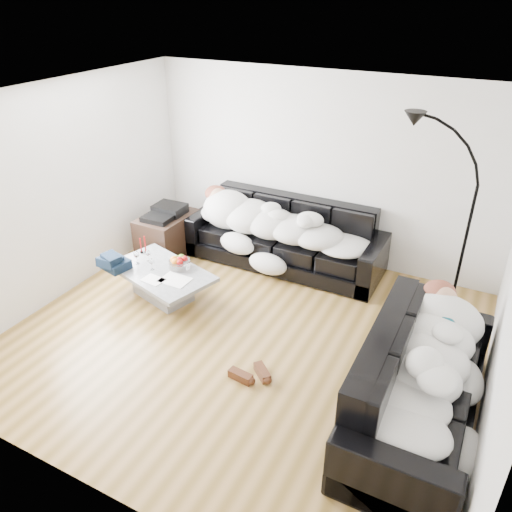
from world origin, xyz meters
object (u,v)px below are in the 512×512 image
at_px(candle_left, 141,246).
at_px(av_cabinet, 168,234).
at_px(wine_glass_c, 152,264).
at_px(candle_right, 145,245).
at_px(sofa_right, 421,381).
at_px(sleeper_back, 283,223).
at_px(floor_lamp, 465,243).
at_px(wine_glass_b, 137,258).
at_px(fruit_bowl, 180,262).
at_px(wine_glass_a, 148,256).
at_px(stereo, 166,211).
at_px(sofa_back, 284,235).
at_px(shoes, 251,374).
at_px(coffee_table, 162,283).
at_px(sleeper_right, 425,364).

distance_m(candle_left, av_cabinet, 0.80).
xyz_separation_m(wine_glass_c, candle_right, (-0.35, 0.32, 0.04)).
height_order(sofa_right, sleeper_back, sofa_right).
height_order(candle_right, floor_lamp, floor_lamp).
distance_m(wine_glass_b, av_cabinet, 1.07).
xyz_separation_m(fruit_bowl, wine_glass_a, (-0.45, -0.05, -0.01)).
distance_m(candle_right, stereo, 0.77).
bearing_deg(sofa_back, candle_left, -140.37).
height_order(wine_glass_c, shoes, wine_glass_c).
height_order(coffee_table, wine_glass_b, wine_glass_b).
bearing_deg(coffee_table, candle_right, 148.08).
bearing_deg(sleeper_back, wine_glass_b, -133.38).
bearing_deg(sleeper_right, floor_lamp, -1.18).
distance_m(av_cabinet, stereo, 0.36).
xyz_separation_m(stereo, floor_lamp, (3.97, 0.07, 0.39)).
relative_size(wine_glass_a, candle_left, 0.72).
distance_m(sleeper_right, av_cabinet, 4.27).
relative_size(wine_glass_a, floor_lamp, 0.07).
bearing_deg(floor_lamp, sleeper_back, 160.54).
bearing_deg(floor_lamp, candle_right, -178.46).
bearing_deg(stereo, sofa_right, -24.54).
xyz_separation_m(wine_glass_b, candle_left, (-0.14, 0.25, 0.02)).
bearing_deg(coffee_table, wine_glass_c, -161.48).
distance_m(candle_left, stereo, 0.79).
height_order(sofa_right, candle_left, sofa_right).
xyz_separation_m(sofa_back, floor_lamp, (2.32, -0.42, 0.60)).
bearing_deg(sofa_back, coffee_table, -123.72).
bearing_deg(sleeper_back, floor_lamp, -9.04).
distance_m(wine_glass_c, shoes, 2.01).
relative_size(sleeper_right, candle_left, 9.07).
xyz_separation_m(candle_left, av_cabinet, (-0.14, 0.76, -0.19)).
relative_size(coffee_table, av_cabinet, 1.53).
relative_size(sofa_right, candle_right, 9.34).
distance_m(sofa_back, candle_left, 1.96).
bearing_deg(candle_right, sofa_back, 39.86).
distance_m(coffee_table, fruit_bowl, 0.36).
height_order(shoes, av_cabinet, av_cabinet).
distance_m(wine_glass_c, stereo, 1.20).
bearing_deg(wine_glass_c, sofa_back, 54.19).
xyz_separation_m(wine_glass_b, candle_right, (-0.09, 0.28, 0.03)).
distance_m(sofa_back, coffee_table, 1.83).
distance_m(wine_glass_a, stereo, 0.99).
xyz_separation_m(wine_glass_c, shoes, (1.80, -0.78, -0.41)).
distance_m(sofa_right, stereo, 4.26).
distance_m(candle_left, floor_lamp, 3.96).
relative_size(candle_left, floor_lamp, 0.10).
xyz_separation_m(coffee_table, wine_glass_c, (-0.11, -0.04, 0.27)).
bearing_deg(sofa_back, wine_glass_b, -132.41).
bearing_deg(fruit_bowl, sofa_right, -13.95).
height_order(sofa_back, wine_glass_a, sofa_back).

